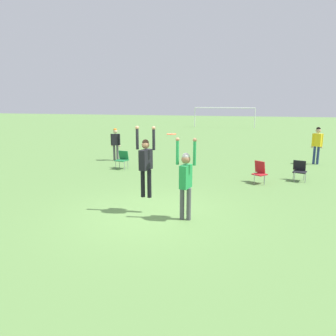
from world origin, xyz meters
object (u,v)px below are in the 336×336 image
at_px(person_jumping, 146,160).
at_px(person_defending, 186,177).
at_px(camping_chair_1, 122,158).
at_px(person_spectator_far, 115,141).
at_px(camping_chair_0, 260,171).
at_px(frisbee, 171,134).
at_px(camping_chair_2, 300,169).
at_px(person_spectator_near, 317,142).

bearing_deg(person_jumping, person_defending, -90.00).
relative_size(camping_chair_1, person_spectator_far, 0.48).
bearing_deg(camping_chair_0, frisbee, 97.95).
bearing_deg(camping_chair_2, camping_chair_0, 44.37).
relative_size(camping_chair_0, camping_chair_1, 1.03).
distance_m(camping_chair_1, camping_chair_2, 7.77).
height_order(person_jumping, person_spectator_far, person_jumping).
height_order(camping_chair_0, camping_chair_2, camping_chair_0).
xyz_separation_m(frisbee, camping_chair_2, (3.96, 5.15, -1.80)).
xyz_separation_m(person_jumping, camping_chair_2, (4.69, 5.18, -1.05)).
height_order(person_defending, person_spectator_far, person_defending).
relative_size(person_defending, person_spectator_far, 1.29).
distance_m(person_spectator_near, person_spectator_far, 10.27).
bearing_deg(camping_chair_1, person_jumping, 130.78).
relative_size(person_defending, camping_chair_2, 2.77).
bearing_deg(camping_chair_0, camping_chair_1, 26.14).
xyz_separation_m(person_jumping, person_spectator_far, (-4.23, 7.44, -0.48)).
relative_size(camping_chair_1, person_spectator_near, 0.44).
distance_m(camping_chair_1, person_spectator_far, 2.27).
bearing_deg(person_jumping, camping_chair_1, 42.45).
bearing_deg(frisbee, person_spectator_near, 60.20).
height_order(frisbee, person_spectator_far, frisbee).
height_order(person_jumping, camping_chair_2, person_jumping).
distance_m(person_defending, camping_chair_0, 5.10).
bearing_deg(person_spectator_near, camping_chair_2, -77.44).
height_order(frisbee, camping_chair_2, frisbee).
xyz_separation_m(camping_chair_0, camping_chair_1, (-6.22, 1.20, 0.01)).
xyz_separation_m(frisbee, person_spectator_far, (-4.96, 7.42, -1.24)).
distance_m(frisbee, camping_chair_0, 5.29).
relative_size(frisbee, person_spectator_near, 0.14).
xyz_separation_m(person_defending, camping_chair_0, (1.95, 4.66, -0.71)).
distance_m(person_jumping, frisbee, 1.05).
height_order(person_defending, camping_chair_0, person_defending).
height_order(person_jumping, frisbee, person_jumping).
bearing_deg(person_spectator_far, camping_chair_2, -46.75).
bearing_deg(person_spectator_far, camping_chair_0, -55.12).
bearing_deg(person_defending, person_spectator_near, 166.91).
xyz_separation_m(camping_chair_0, person_spectator_near, (2.76, 4.70, 0.66)).
distance_m(camping_chair_0, camping_chair_2, 1.74).
relative_size(frisbee, person_spectator_far, 0.15).
bearing_deg(camping_chair_1, person_spectator_near, -146.77).
height_order(frisbee, person_spectator_near, frisbee).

